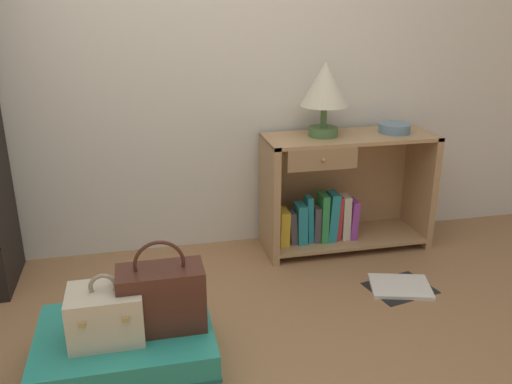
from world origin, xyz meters
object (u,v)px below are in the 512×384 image
(train_case, at_px, (106,314))
(handbag, at_px, (162,297))
(open_book_on_floor, at_px, (400,287))
(bowl, at_px, (394,128))
(bookshelf, at_px, (339,194))
(suitcase_large, at_px, (127,351))
(table_lamp, at_px, (325,88))

(train_case, xyz_separation_m, handbag, (0.21, 0.02, 0.03))
(open_book_on_floor, bearing_deg, handbag, -162.39)
(train_case, bearing_deg, open_book_on_floor, 16.02)
(bowl, relative_size, open_book_on_floor, 0.50)
(bookshelf, relative_size, suitcase_large, 1.43)
(bookshelf, height_order, suitcase_large, bookshelf)
(bowl, height_order, train_case, bowl)
(bookshelf, bearing_deg, train_case, -142.93)
(train_case, bearing_deg, suitcase_large, 33.23)
(bowl, xyz_separation_m, open_book_on_floor, (-0.18, -0.57, -0.72))
(table_lamp, bearing_deg, open_book_on_floor, -66.55)
(bowl, distance_m, handbag, 1.76)
(table_lamp, height_order, suitcase_large, table_lamp)
(bowl, bearing_deg, bookshelf, 177.50)
(bookshelf, xyz_separation_m, bowl, (0.32, -0.01, 0.39))
(table_lamp, distance_m, suitcase_large, 1.73)
(table_lamp, xyz_separation_m, train_case, (-1.21, -1.01, -0.66))
(open_book_on_floor, bearing_deg, bookshelf, 103.44)
(suitcase_large, bearing_deg, bowl, 30.90)
(table_lamp, height_order, open_book_on_floor, table_lamp)
(table_lamp, relative_size, bowl, 2.25)
(handbag, height_order, open_book_on_floor, handbag)
(handbag, bearing_deg, table_lamp, 44.65)
(suitcase_large, height_order, handbag, handbag)
(handbag, bearing_deg, bookshelf, 41.32)
(suitcase_large, bearing_deg, open_book_on_floor, 15.18)
(bookshelf, relative_size, bowl, 5.40)
(suitcase_large, height_order, train_case, train_case)
(bookshelf, distance_m, suitcase_large, 1.60)
(table_lamp, relative_size, suitcase_large, 0.60)
(bowl, distance_m, open_book_on_floor, 0.93)
(bookshelf, xyz_separation_m, suitcase_large, (-1.26, -0.96, -0.23))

